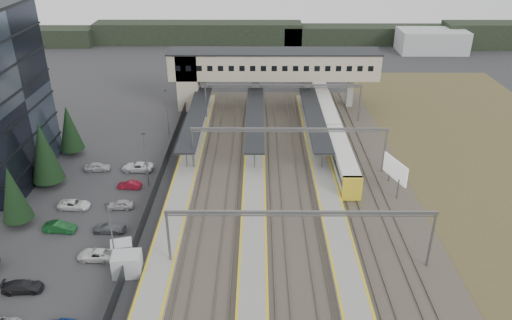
{
  "coord_description": "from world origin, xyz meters",
  "views": [
    {
      "loc": [
        7.54,
        -51.67,
        34.95
      ],
      "look_at": [
        7.25,
        10.08,
        4.0
      ],
      "focal_mm": 35.0,
      "sensor_mm": 36.0,
      "label": 1
    }
  ],
  "objects_px": {
    "relay_cabin_near": "(127,264)",
    "relay_cabin_far": "(122,251)",
    "train": "(327,114)",
    "billboard": "(395,170)",
    "footbridge": "(259,67)"
  },
  "relations": [
    {
      "from": "footbridge",
      "to": "train",
      "type": "distance_m",
      "value": 16.45
    },
    {
      "from": "train",
      "to": "billboard",
      "type": "height_order",
      "value": "billboard"
    },
    {
      "from": "relay_cabin_far",
      "to": "train",
      "type": "distance_m",
      "value": 48.23
    },
    {
      "from": "relay_cabin_near",
      "to": "train",
      "type": "relative_size",
      "value": 0.06
    },
    {
      "from": "relay_cabin_far",
      "to": "footbridge",
      "type": "relative_size",
      "value": 0.07
    },
    {
      "from": "footbridge",
      "to": "train",
      "type": "height_order",
      "value": "footbridge"
    },
    {
      "from": "relay_cabin_near",
      "to": "footbridge",
      "type": "xyz_separation_m",
      "value": [
        14.09,
        51.28,
        6.67
      ]
    },
    {
      "from": "train",
      "to": "billboard",
      "type": "bearing_deg",
      "value": -75.52
    },
    {
      "from": "relay_cabin_far",
      "to": "billboard",
      "type": "relative_size",
      "value": 0.51
    },
    {
      "from": "footbridge",
      "to": "billboard",
      "type": "bearing_deg",
      "value": -60.91
    },
    {
      "from": "billboard",
      "to": "train",
      "type": "bearing_deg",
      "value": 104.48
    },
    {
      "from": "relay_cabin_near",
      "to": "billboard",
      "type": "relative_size",
      "value": 0.6
    },
    {
      "from": "relay_cabin_far",
      "to": "footbridge",
      "type": "height_order",
      "value": "footbridge"
    },
    {
      "from": "relay_cabin_near",
      "to": "relay_cabin_far",
      "type": "height_order",
      "value": "relay_cabin_near"
    },
    {
      "from": "billboard",
      "to": "relay_cabin_far",
      "type": "bearing_deg",
      "value": -155.72
    }
  ]
}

